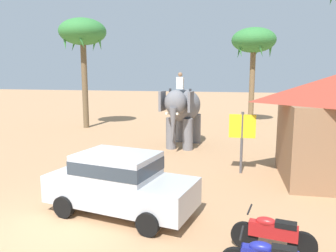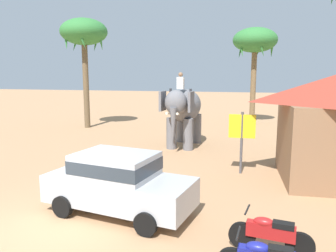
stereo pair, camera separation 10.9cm
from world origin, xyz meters
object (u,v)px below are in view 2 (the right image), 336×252
(car_sedan_foreground, at_px, (118,181))
(palm_tree_near_hut, at_px, (84,35))
(palm_tree_behind_elephant, at_px, (255,42))
(elephant_with_mahout, at_px, (184,109))
(signboard_yellow, at_px, (242,130))
(motorcycle_mid_row, at_px, (270,233))

(car_sedan_foreground, bearing_deg, palm_tree_near_hut, 119.90)
(car_sedan_foreground, bearing_deg, palm_tree_behind_elephant, 77.36)
(palm_tree_near_hut, bearing_deg, car_sedan_foreground, -60.10)
(car_sedan_foreground, height_order, elephant_with_mahout, elephant_with_mahout)
(signboard_yellow, bearing_deg, elephant_with_mahout, 126.28)
(palm_tree_behind_elephant, bearing_deg, signboard_yellow, -92.81)
(palm_tree_behind_elephant, distance_m, signboard_yellow, 13.48)
(elephant_with_mahout, height_order, signboard_yellow, elephant_with_mahout)
(elephant_with_mahout, xyz_separation_m, palm_tree_near_hut, (-7.77, 4.47, 4.43))
(motorcycle_mid_row, relative_size, palm_tree_behind_elephant, 0.25)
(signboard_yellow, bearing_deg, car_sedan_foreground, -125.64)
(car_sedan_foreground, bearing_deg, elephant_with_mahout, 88.54)
(palm_tree_behind_elephant, distance_m, palm_tree_near_hut, 12.17)
(car_sedan_foreground, xyz_separation_m, palm_tree_near_hut, (-7.55, 13.13, 5.50))
(motorcycle_mid_row, relative_size, palm_tree_near_hut, 0.24)
(elephant_with_mahout, xyz_separation_m, palm_tree_behind_elephant, (3.66, 8.62, 4.04))
(palm_tree_behind_elephant, height_order, palm_tree_near_hut, palm_tree_near_hut)
(elephant_with_mahout, height_order, motorcycle_mid_row, elephant_with_mahout)
(motorcycle_mid_row, distance_m, signboard_yellow, 5.93)
(motorcycle_mid_row, height_order, palm_tree_behind_elephant, palm_tree_behind_elephant)
(palm_tree_near_hut, relative_size, signboard_yellow, 3.13)
(elephant_with_mahout, bearing_deg, motorcycle_mid_row, -69.33)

